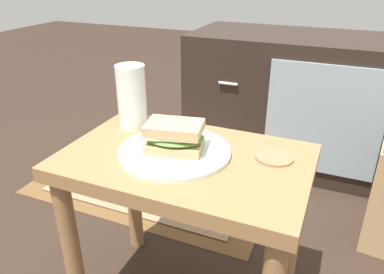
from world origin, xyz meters
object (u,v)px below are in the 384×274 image
Objects in this scene: sandwich_front at (174,137)px; coaster at (274,157)px; beer_glass at (132,98)px; plate at (174,152)px; tv_cabinet at (299,101)px.

sandwich_front reaches higher than coaster.
coaster is at bearing -4.15° from beer_glass.
sandwich_front is 0.20m from beer_glass.
coaster is (0.22, 0.07, -0.00)m from plate.
tv_cabinet reaches higher than coaster.
beer_glass is at bearing 149.69° from plate.
tv_cabinet is 3.72× the size of plate.
tv_cabinet is 6.32× the size of sandwich_front.
plate is 0.04m from sandwich_front.
plate is 3.00× the size of coaster.
tv_cabinet is at bearing 93.51° from coaster.
sandwich_front reaches higher than plate.
tv_cabinet is at bearing 68.95° from beer_glass.
tv_cabinet is 11.15× the size of coaster.
tv_cabinet is at bearing 80.35° from sandwich_front.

